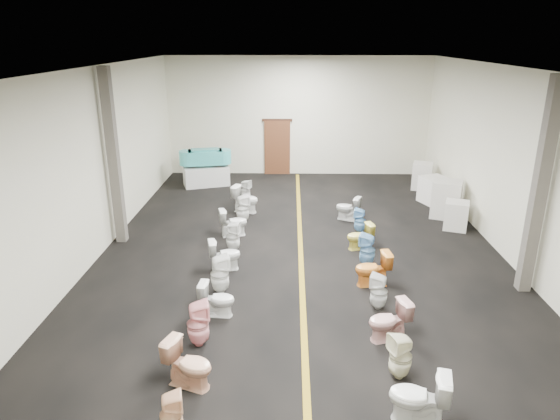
# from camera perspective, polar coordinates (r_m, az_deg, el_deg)

# --- Properties ---
(floor) EXTENTS (16.00, 16.00, 0.00)m
(floor) POSITION_cam_1_polar(r_m,az_deg,el_deg) (12.36, 2.40, -5.46)
(floor) COLOR black
(floor) RESTS_ON ground
(ceiling) EXTENTS (16.00, 16.00, 0.00)m
(ceiling) POSITION_cam_1_polar(r_m,az_deg,el_deg) (11.25, 2.73, 15.86)
(ceiling) COLOR black
(ceiling) RESTS_ON ground
(wall_back) EXTENTS (10.00, 0.00, 10.00)m
(wall_back) POSITION_cam_1_polar(r_m,az_deg,el_deg) (19.45, 2.08, 10.62)
(wall_back) COLOR beige
(wall_back) RESTS_ON ground
(wall_front) EXTENTS (10.00, 0.00, 10.00)m
(wall_front) POSITION_cam_1_polar(r_m,az_deg,el_deg) (4.35, 4.81, -22.80)
(wall_front) COLOR beige
(wall_front) RESTS_ON ground
(wall_left) EXTENTS (0.00, 16.00, 16.00)m
(wall_left) POSITION_cam_1_polar(r_m,az_deg,el_deg) (12.53, -21.04, 4.51)
(wall_left) COLOR beige
(wall_left) RESTS_ON ground
(wall_right) EXTENTS (0.00, 16.00, 16.00)m
(wall_right) POSITION_cam_1_polar(r_m,az_deg,el_deg) (12.73, 25.73, 4.11)
(wall_right) COLOR beige
(wall_right) RESTS_ON ground
(aisle_stripe) EXTENTS (0.12, 15.60, 0.01)m
(aisle_stripe) POSITION_cam_1_polar(r_m,az_deg,el_deg) (12.36, 2.40, -5.45)
(aisle_stripe) COLOR olive
(aisle_stripe) RESTS_ON floor
(back_door) EXTENTS (1.00, 0.10, 2.10)m
(back_door) POSITION_cam_1_polar(r_m,az_deg,el_deg) (19.61, -0.31, 7.14)
(back_door) COLOR #562D19
(back_door) RESTS_ON floor
(door_frame) EXTENTS (1.15, 0.08, 0.10)m
(door_frame) POSITION_cam_1_polar(r_m,az_deg,el_deg) (19.42, -0.32, 10.23)
(door_frame) COLOR #331C11
(door_frame) RESTS_ON back_door
(column_left) EXTENTS (0.25, 0.25, 4.50)m
(column_left) POSITION_cam_1_polar(r_m,az_deg,el_deg) (13.34, -18.49, 5.65)
(column_left) COLOR #59544C
(column_left) RESTS_ON floor
(column_right) EXTENTS (0.25, 0.25, 4.50)m
(column_right) POSITION_cam_1_polar(r_m,az_deg,el_deg) (11.32, 27.54, 2.12)
(column_right) COLOR #59544C
(column_right) RESTS_ON floor
(display_table) EXTENTS (1.76, 1.27, 0.71)m
(display_table) POSITION_cam_1_polar(r_m,az_deg,el_deg) (18.40, -8.42, 3.88)
(display_table) COLOR silver
(display_table) RESTS_ON floor
(bathtub) EXTENTS (1.84, 0.89, 0.55)m
(bathtub) POSITION_cam_1_polar(r_m,az_deg,el_deg) (18.23, -8.53, 6.06)
(bathtub) COLOR #3FB7B7
(bathtub) RESTS_ON display_table
(appliance_crate_a) EXTENTS (0.79, 0.79, 0.80)m
(appliance_crate_a) POSITION_cam_1_polar(r_m,az_deg,el_deg) (14.87, 19.49, -0.58)
(appliance_crate_a) COLOR silver
(appliance_crate_a) RESTS_ON floor
(appliance_crate_b) EXTENTS (1.05, 1.05, 1.12)m
(appliance_crate_b) POSITION_cam_1_polar(r_m,az_deg,el_deg) (15.73, 18.48, 1.20)
(appliance_crate_b) COLOR silver
(appliance_crate_b) RESTS_ON floor
(appliance_crate_c) EXTENTS (0.99, 0.99, 0.86)m
(appliance_crate_c) POSITION_cam_1_polar(r_m,az_deg,el_deg) (17.00, 17.16, 2.21)
(appliance_crate_c) COLOR silver
(appliance_crate_c) RESTS_ON floor
(appliance_crate_d) EXTENTS (0.83, 0.83, 0.95)m
(appliance_crate_d) POSITION_cam_1_polar(r_m,az_deg,el_deg) (18.42, 15.94, 3.75)
(appliance_crate_d) COLOR silver
(appliance_crate_d) RESTS_ON floor
(toilet_left_1) EXTENTS (0.39, 0.38, 0.69)m
(toilet_left_1) POSITION_cam_1_polar(r_m,az_deg,el_deg) (7.39, -12.31, -21.94)
(toilet_left_1) COLOR #FDC498
(toilet_left_1) RESTS_ON floor
(toilet_left_2) EXTENTS (0.87, 0.68, 0.78)m
(toilet_left_2) POSITION_cam_1_polar(r_m,az_deg,el_deg) (8.15, -10.38, -16.94)
(toilet_left_2) COLOR #EBAF8D
(toilet_left_2) RESTS_ON floor
(toilet_left_3) EXTENTS (0.48, 0.47, 0.85)m
(toilet_left_3) POSITION_cam_1_polar(r_m,az_deg,el_deg) (9.02, -9.34, -12.72)
(toilet_left_3) COLOR #F9A8AC
(toilet_left_3) RESTS_ON floor
(toilet_left_4) EXTENTS (0.71, 0.44, 0.70)m
(toilet_left_4) POSITION_cam_1_polar(r_m,az_deg,el_deg) (9.88, -7.21, -10.07)
(toilet_left_4) COLOR white
(toilet_left_4) RESTS_ON floor
(toilet_left_5) EXTENTS (0.50, 0.49, 0.86)m
(toilet_left_5) POSITION_cam_1_polar(r_m,az_deg,el_deg) (10.64, -6.89, -7.31)
(toilet_left_5) COLOR white
(toilet_left_5) RESTS_ON floor
(toilet_left_6) EXTENTS (0.81, 0.58, 0.75)m
(toilet_left_6) POSITION_cam_1_polar(r_m,az_deg,el_deg) (11.67, -6.34, -5.10)
(toilet_left_6) COLOR white
(toilet_left_6) RESTS_ON floor
(toilet_left_7) EXTENTS (0.41, 0.41, 0.78)m
(toilet_left_7) POSITION_cam_1_polar(r_m,az_deg,el_deg) (12.62, -5.40, -3.06)
(toilet_left_7) COLOR white
(toilet_left_7) RESTS_ON floor
(toilet_left_8) EXTENTS (0.84, 0.62, 0.76)m
(toilet_left_8) POSITION_cam_1_polar(r_m,az_deg,el_deg) (13.61, -5.36, -1.41)
(toilet_left_8) COLOR white
(toilet_left_8) RESTS_ON floor
(toilet_left_9) EXTENTS (0.48, 0.48, 0.83)m
(toilet_left_9) POSITION_cam_1_polar(r_m,az_deg,el_deg) (14.55, -4.30, 0.15)
(toilet_left_9) COLOR white
(toilet_left_9) RESTS_ON floor
(toilet_left_10) EXTENTS (0.91, 0.69, 0.82)m
(toilet_left_10) POSITION_cam_1_polar(r_m,az_deg,el_deg) (15.41, -3.97, 1.24)
(toilet_left_10) COLOR white
(toilet_left_10) RESTS_ON floor
(toilet_left_11) EXTENTS (0.43, 0.43, 0.71)m
(toilet_left_11) POSITION_cam_1_polar(r_m,az_deg,el_deg) (16.46, -3.96, 2.23)
(toilet_left_11) COLOR white
(toilet_left_11) RESTS_ON floor
(toilet_right_1) EXTENTS (0.90, 0.64, 0.83)m
(toilet_right_1) POSITION_cam_1_polar(r_m,az_deg,el_deg) (7.64, 15.55, -19.99)
(toilet_right_1) COLOR white
(toilet_right_1) RESTS_ON floor
(toilet_right_2) EXTENTS (0.46, 0.46, 0.79)m
(toilet_right_2) POSITION_cam_1_polar(r_m,az_deg,el_deg) (8.40, 13.60, -15.94)
(toilet_right_2) COLOR #F4EEC9
(toilet_right_2) RESTS_ON floor
(toilet_right_3) EXTENTS (0.83, 0.61, 0.76)m
(toilet_right_3) POSITION_cam_1_polar(r_m,az_deg,el_deg) (9.28, 12.35, -12.28)
(toilet_right_3) COLOR #DBA49D
(toilet_right_3) RESTS_ON floor
(toilet_right_4) EXTENTS (0.44, 0.44, 0.75)m
(toilet_right_4) POSITION_cam_1_polar(r_m,az_deg,el_deg) (10.20, 11.23, -9.15)
(toilet_right_4) COLOR silver
(toilet_right_4) RESTS_ON floor
(toilet_right_5) EXTENTS (0.81, 0.53, 0.78)m
(toilet_right_5) POSITION_cam_1_polar(r_m,az_deg,el_deg) (11.07, 10.55, -6.65)
(toilet_right_5) COLOR orange
(toilet_right_5) RESTS_ON floor
(toilet_right_6) EXTENTS (0.48, 0.48, 0.81)m
(toilet_right_6) POSITION_cam_1_polar(r_m,az_deg,el_deg) (11.94, 9.96, -4.54)
(toilet_right_6) COLOR #70A8D5
(toilet_right_6) RESTS_ON floor
(toilet_right_7) EXTENTS (0.74, 0.54, 0.68)m
(toilet_right_7) POSITION_cam_1_polar(r_m,az_deg,el_deg) (12.87, 9.11, -3.00)
(toilet_right_7) COLOR #E5D655
(toilet_right_7) RESTS_ON floor
(toilet_right_8) EXTENTS (0.40, 0.39, 0.69)m
(toilet_right_8) POSITION_cam_1_polar(r_m,az_deg,el_deg) (13.95, 9.12, -1.20)
(toilet_right_8) COLOR #71ADDE
(toilet_right_8) RESTS_ON floor
(toilet_right_9) EXTENTS (0.83, 0.67, 0.74)m
(toilet_right_9) POSITION_cam_1_polar(r_m,az_deg,el_deg) (14.84, 7.77, 0.22)
(toilet_right_9) COLOR silver
(toilet_right_9) RESTS_ON floor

